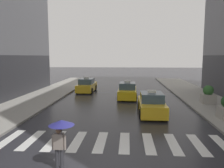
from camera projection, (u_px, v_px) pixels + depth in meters
The scene contains 6 objects.
crosswalk_markings at pixel (113, 142), 11.18m from camera, with size 11.30×2.80×0.01m.
taxi_lead at pixel (151, 104), 16.54m from camera, with size 1.94×4.54×1.80m.
taxi_second at pixel (127, 91), 22.88m from camera, with size 2.00×4.57×1.80m.
taxi_third at pixel (87, 86), 27.08m from camera, with size 2.00×4.58×1.80m.
pedestrian_with_umbrella at pixel (61, 131), 8.28m from camera, with size 0.96×0.96×1.94m.
planter_mid_block at pixel (208, 95), 19.66m from camera, with size 1.10×1.10×1.60m.
Camera 1 is at (0.75, -7.71, 4.28)m, focal length 35.65 mm.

